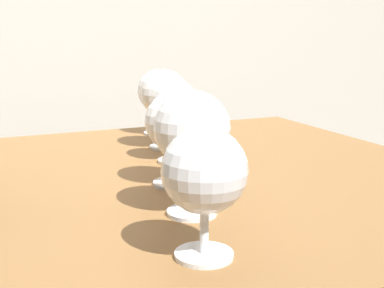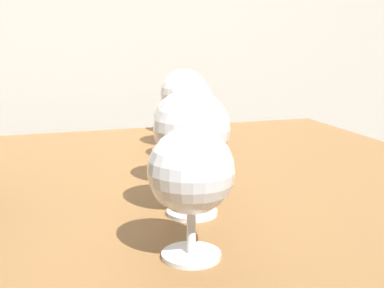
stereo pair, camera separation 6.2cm
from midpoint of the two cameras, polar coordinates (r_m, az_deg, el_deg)
dining_table at (r=0.81m, az=-6.98°, el=-11.17°), size 1.14×0.81×0.74m
wine_glass_empty at (r=0.50m, az=3.46°, el=-3.25°), size 0.08×0.08×0.13m
wine_glass_port at (r=0.62m, az=2.88°, el=1.37°), size 0.09×0.09×0.15m
wine_glass_pinot at (r=0.74m, az=1.48°, el=2.26°), size 0.08×0.08×0.13m
wine_glass_cabernet at (r=0.87m, az=1.95°, el=4.32°), size 0.07×0.07×0.14m
wine_glass_merlot at (r=0.98m, az=1.00°, el=5.31°), size 0.09×0.09×0.15m
wine_glass_white at (r=1.11m, az=0.66°, el=5.72°), size 0.09×0.09×0.14m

